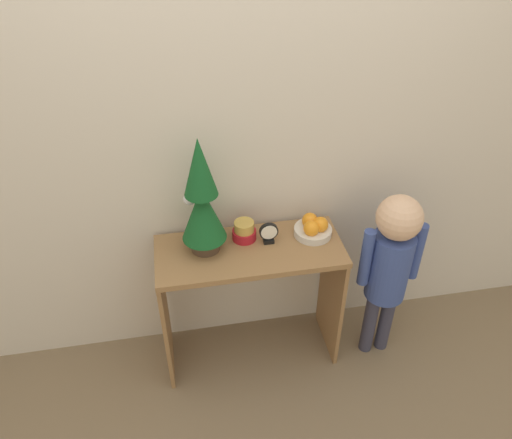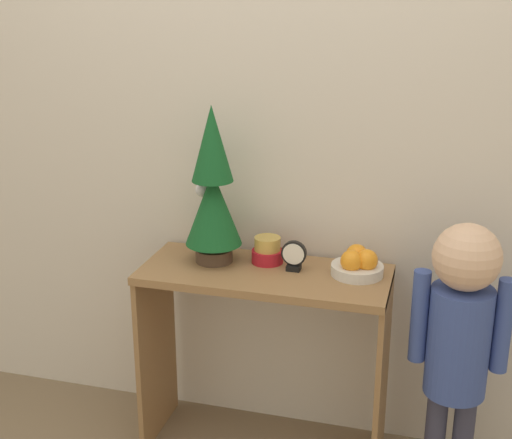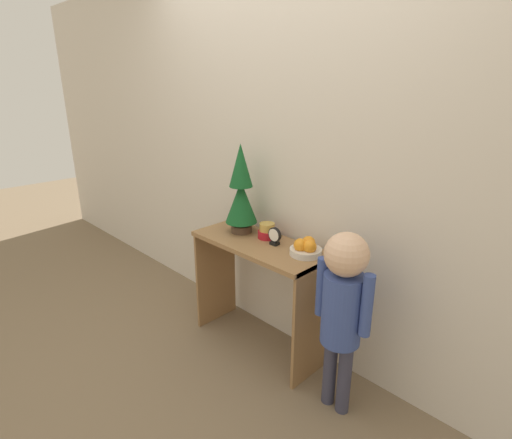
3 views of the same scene
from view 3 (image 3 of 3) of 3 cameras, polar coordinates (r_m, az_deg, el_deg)
name	(u,v)px [view 3 (image 3 of 3)]	position (r m, az deg, el deg)	size (l,w,h in m)	color
ground_plane	(238,355)	(2.78, -2.57, -18.80)	(12.00, 12.00, 0.00)	#7A664C
back_wall	(286,159)	(2.54, 4.27, 8.67)	(7.00, 0.05, 2.50)	beige
console_table	(259,270)	(2.60, 0.42, -7.24)	(0.91, 0.38, 0.75)	olive
mini_tree	(241,191)	(2.60, -2.15, 4.03)	(0.21, 0.21, 0.59)	#4C3828
fruit_bowl	(306,248)	(2.34, 7.15, -4.06)	(0.19, 0.19, 0.10)	silver
singing_bowl	(267,231)	(2.57, 1.59, -1.70)	(0.12, 0.12, 0.10)	#AD1923
desk_clock	(275,236)	(2.46, 2.67, -2.42)	(0.09, 0.04, 0.11)	black
child_figure	(343,301)	(2.10, 12.31, -11.25)	(0.32, 0.22, 1.03)	#38384C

